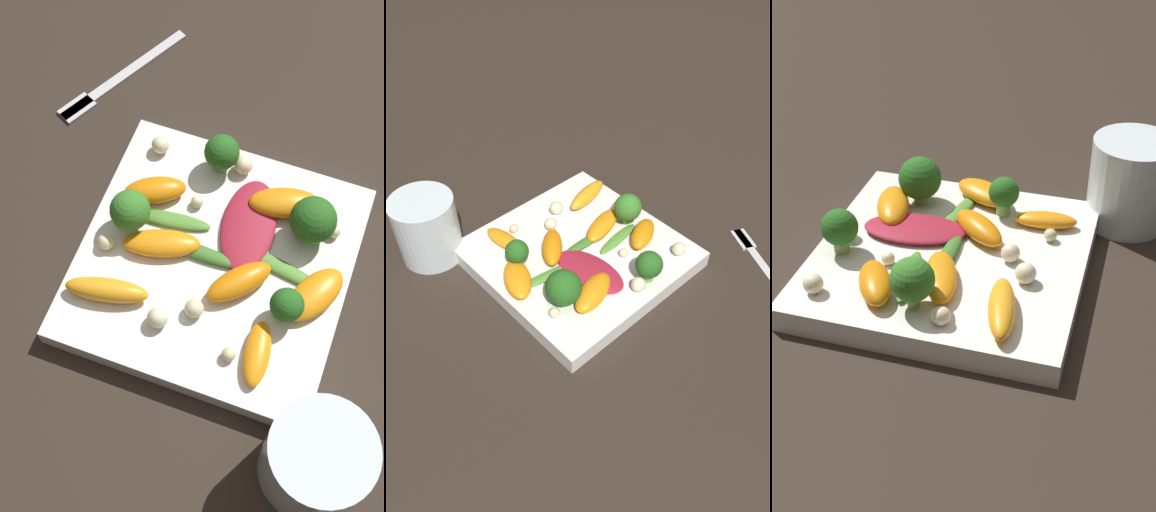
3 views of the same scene
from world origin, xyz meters
TOP-DOWN VIEW (x-y plane):
  - ground_plane at (0.00, 0.00)m, footprint 2.40×2.40m
  - plate at (0.00, 0.00)m, footprint 0.24×0.24m
  - drinking_glass at (-0.13, 0.15)m, footprint 0.08×0.08m
  - fork at (0.18, -0.17)m, footprint 0.09×0.16m
  - radicchio_leaf_0 at (-0.02, -0.04)m, footprint 0.06×0.10m
  - orange_segment_0 at (-0.04, -0.07)m, footprint 0.07×0.05m
  - orange_segment_1 at (-0.10, 0.01)m, footprint 0.06×0.07m
  - orange_segment_2 at (0.08, 0.07)m, footprint 0.08×0.04m
  - orange_segment_3 at (-0.06, 0.07)m, footprint 0.03×0.06m
  - orange_segment_4 at (-0.03, 0.02)m, footprint 0.06×0.07m
  - orange_segment_5 at (0.08, -0.04)m, footprint 0.07×0.05m
  - orange_segment_6 at (0.05, 0.01)m, footprint 0.08×0.05m
  - broccoli_floret_0 at (-0.07, -0.05)m, footprint 0.04×0.04m
  - broccoli_floret_1 at (-0.08, 0.03)m, footprint 0.03×0.03m
  - broccoli_floret_2 at (0.08, -0.01)m, footprint 0.04×0.04m
  - broccoli_floret_3 at (0.03, -0.10)m, footprint 0.03×0.03m
  - arugula_sprig_0 at (0.02, -0.00)m, footprint 0.09×0.02m
  - arugula_sprig_1 at (0.05, -0.02)m, footprint 0.07×0.02m
  - arugula_sprig_2 at (-0.06, -0.01)m, footprint 0.09×0.03m
  - macadamia_nut_0 at (0.03, -0.05)m, footprint 0.01×0.01m
  - macadamia_nut_1 at (0.03, 0.07)m, footprint 0.02×0.02m
  - macadamia_nut_2 at (-0.04, 0.08)m, footprint 0.01×0.01m
  - macadamia_nut_3 at (-0.09, -0.06)m, footprint 0.01×0.01m
  - macadamia_nut_4 at (0.01, -0.10)m, footprint 0.02×0.02m
  - macadamia_nut_5 at (0.09, -0.09)m, footprint 0.02×0.02m
  - macadamia_nut_6 at (-0.00, 0.06)m, footprint 0.02×0.02m
  - macadamia_nut_7 at (0.10, 0.02)m, footprint 0.02×0.02m

SIDE VIEW (x-z plane):
  - ground_plane at x=0.00m, z-range 0.00..0.00m
  - fork at x=0.18m, z-range 0.00..0.01m
  - plate at x=0.00m, z-range 0.00..0.02m
  - arugula_sprig_2 at x=-0.06m, z-range 0.02..0.03m
  - arugula_sprig_1 at x=0.05m, z-range 0.02..0.03m
  - arugula_sprig_0 at x=0.02m, z-range 0.02..0.03m
  - radicchio_leaf_0 at x=-0.02m, z-range 0.02..0.03m
  - macadamia_nut_0 at x=0.03m, z-range 0.02..0.04m
  - macadamia_nut_2 at x=-0.04m, z-range 0.02..0.04m
  - macadamia_nut_3 at x=-0.09m, z-range 0.02..0.04m
  - orange_segment_3 at x=-0.06m, z-range 0.02..0.04m
  - macadamia_nut_7 at x=0.10m, z-range 0.02..0.04m
  - orange_segment_6 at x=0.05m, z-range 0.02..0.04m
  - macadamia_nut_6 at x=0.00m, z-range 0.02..0.04m
  - orange_segment_1 at x=-0.10m, z-range 0.02..0.04m
  - macadamia_nut_5 at x=0.09m, z-range 0.02..0.04m
  - macadamia_nut_4 at x=0.01m, z-range 0.02..0.04m
  - macadamia_nut_1 at x=0.03m, z-range 0.02..0.04m
  - orange_segment_2 at x=0.08m, z-range 0.02..0.04m
  - orange_segment_5 at x=0.08m, z-range 0.02..0.04m
  - orange_segment_4 at x=-0.03m, z-range 0.02..0.04m
  - orange_segment_0 at x=-0.04m, z-range 0.02..0.04m
  - drinking_glass at x=-0.13m, z-range 0.00..0.09m
  - broccoli_floret_1 at x=-0.08m, z-range 0.03..0.07m
  - broccoli_floret_3 at x=0.03m, z-range 0.03..0.07m
  - broccoli_floret_0 at x=-0.07m, z-range 0.03..0.07m
  - broccoli_floret_2 at x=0.08m, z-range 0.03..0.07m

